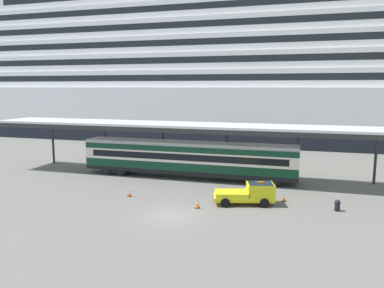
{
  "coord_description": "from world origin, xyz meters",
  "views": [
    {
      "loc": [
        9.76,
        -27.02,
        10.2
      ],
      "look_at": [
        -0.69,
        8.8,
        4.5
      ],
      "focal_mm": 35.11,
      "sensor_mm": 36.0,
      "label": 1
    }
  ],
  "objects_px": {
    "service_truck": "(250,193)",
    "cruise_ship": "(295,73)",
    "quay_bollard": "(337,205)",
    "traffic_cone_far": "(197,204)",
    "traffic_cone_near": "(284,198)",
    "traffic_cone_mid": "(129,193)",
    "train_carriage": "(188,158)"
  },
  "relations": [
    {
      "from": "service_truck",
      "to": "cruise_ship",
      "type": "bearing_deg",
      "value": 86.69
    },
    {
      "from": "cruise_ship",
      "to": "quay_bollard",
      "type": "distance_m",
      "value": 44.98
    },
    {
      "from": "service_truck",
      "to": "traffic_cone_far",
      "type": "relative_size",
      "value": 7.33
    },
    {
      "from": "traffic_cone_near",
      "to": "quay_bollard",
      "type": "distance_m",
      "value": 4.63
    },
    {
      "from": "cruise_ship",
      "to": "quay_bollard",
      "type": "height_order",
      "value": "cruise_ship"
    },
    {
      "from": "traffic_cone_mid",
      "to": "service_truck",
      "type": "bearing_deg",
      "value": 4.33
    },
    {
      "from": "train_carriage",
      "to": "traffic_cone_far",
      "type": "distance_m",
      "value": 10.92
    },
    {
      "from": "train_carriage",
      "to": "traffic_cone_near",
      "type": "relative_size",
      "value": 40.14
    },
    {
      "from": "traffic_cone_near",
      "to": "traffic_cone_mid",
      "type": "bearing_deg",
      "value": -169.92
    },
    {
      "from": "traffic_cone_near",
      "to": "traffic_cone_far",
      "type": "bearing_deg",
      "value": -149.9
    },
    {
      "from": "quay_bollard",
      "to": "traffic_cone_far",
      "type": "bearing_deg",
      "value": -167.32
    },
    {
      "from": "traffic_cone_near",
      "to": "quay_bollard",
      "type": "xyz_separation_m",
      "value": [
        4.38,
        -1.48,
        0.22
      ]
    },
    {
      "from": "traffic_cone_mid",
      "to": "quay_bollard",
      "type": "relative_size",
      "value": 0.63
    },
    {
      "from": "cruise_ship",
      "to": "traffic_cone_mid",
      "type": "xyz_separation_m",
      "value": [
        -13.66,
        -44.03,
        -12.49
      ]
    },
    {
      "from": "train_carriage",
      "to": "quay_bollard",
      "type": "xyz_separation_m",
      "value": [
        15.25,
        -7.46,
        -1.8
      ]
    },
    {
      "from": "cruise_ship",
      "to": "traffic_cone_mid",
      "type": "height_order",
      "value": "cruise_ship"
    },
    {
      "from": "traffic_cone_mid",
      "to": "cruise_ship",
      "type": "bearing_deg",
      "value": 72.76
    },
    {
      "from": "traffic_cone_far",
      "to": "quay_bollard",
      "type": "distance_m",
      "value": 11.61
    },
    {
      "from": "traffic_cone_near",
      "to": "train_carriage",
      "type": "bearing_deg",
      "value": 151.2
    },
    {
      "from": "train_carriage",
      "to": "traffic_cone_far",
      "type": "bearing_deg",
      "value": -68.62
    },
    {
      "from": "traffic_cone_mid",
      "to": "traffic_cone_far",
      "type": "height_order",
      "value": "traffic_cone_far"
    },
    {
      "from": "cruise_ship",
      "to": "quay_bollard",
      "type": "xyz_separation_m",
      "value": [
        4.75,
        -43.02,
        -12.27
      ]
    },
    {
      "from": "traffic_cone_mid",
      "to": "traffic_cone_near",
      "type": "bearing_deg",
      "value": 10.08
    },
    {
      "from": "traffic_cone_near",
      "to": "traffic_cone_mid",
      "type": "height_order",
      "value": "same"
    },
    {
      "from": "traffic_cone_near",
      "to": "traffic_cone_far",
      "type": "xyz_separation_m",
      "value": [
        -6.95,
        -4.03,
        0.08
      ]
    },
    {
      "from": "traffic_cone_far",
      "to": "traffic_cone_mid",
      "type": "bearing_deg",
      "value": 167.76
    },
    {
      "from": "traffic_cone_near",
      "to": "quay_bollard",
      "type": "bearing_deg",
      "value": -18.69
    },
    {
      "from": "quay_bollard",
      "to": "cruise_ship",
      "type": "bearing_deg",
      "value": 96.3
    },
    {
      "from": "service_truck",
      "to": "traffic_cone_far",
      "type": "xyz_separation_m",
      "value": [
        -4.08,
        -2.38,
        -0.62
      ]
    },
    {
      "from": "service_truck",
      "to": "quay_bollard",
      "type": "xyz_separation_m",
      "value": [
        7.25,
        0.17,
        -0.47
      ]
    },
    {
      "from": "cruise_ship",
      "to": "service_truck",
      "type": "distance_m",
      "value": 44.84
    },
    {
      "from": "cruise_ship",
      "to": "train_carriage",
      "type": "height_order",
      "value": "cruise_ship"
    }
  ]
}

